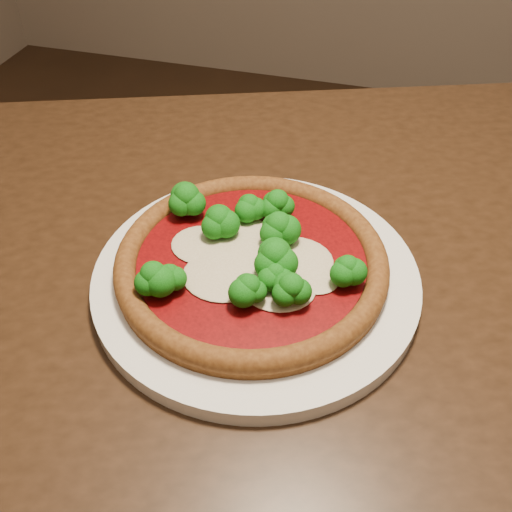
# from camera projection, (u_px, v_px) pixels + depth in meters

# --- Properties ---
(dining_table) EXTENTS (1.46, 1.22, 0.75)m
(dining_table) POSITION_uv_depth(u_px,v_px,m) (322.00, 325.00, 0.70)
(dining_table) COLOR black
(dining_table) RESTS_ON floor
(plate) EXTENTS (0.35, 0.35, 0.02)m
(plate) POSITION_uv_depth(u_px,v_px,m) (256.00, 277.00, 0.61)
(plate) COLOR white
(plate) RESTS_ON dining_table
(pizza) EXTENTS (0.29, 0.29, 0.06)m
(pizza) POSITION_uv_depth(u_px,v_px,m) (250.00, 257.00, 0.60)
(pizza) COLOR brown
(pizza) RESTS_ON plate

